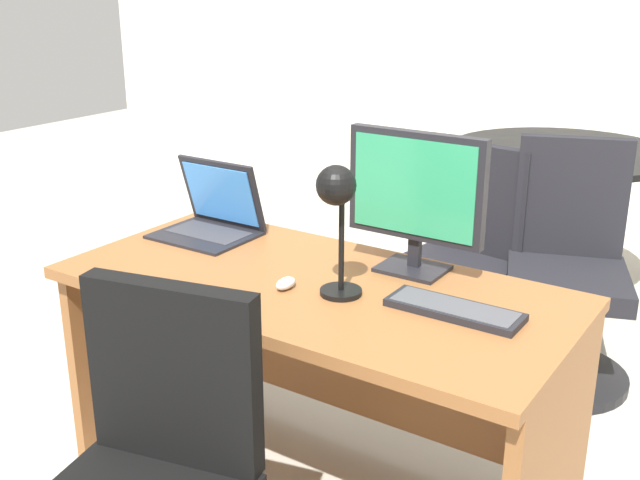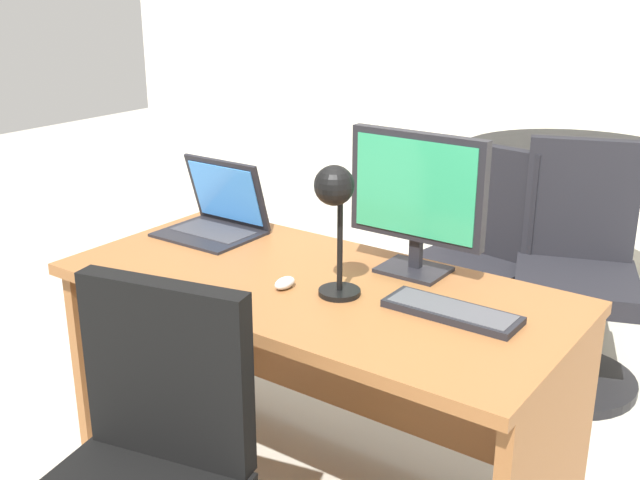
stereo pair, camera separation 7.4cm
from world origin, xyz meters
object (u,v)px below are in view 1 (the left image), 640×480
keyboard (454,310)px  mouse (286,283)px  desk (322,341)px  meeting_table (559,185)px  meeting_chair_far (565,285)px  laptop (215,211)px  meeting_chair_near (459,275)px  monitor (416,192)px  desk_lamp (337,203)px

keyboard → mouse: (-0.48, -0.11, 0.01)m
desk → keyboard: size_ratio=4.16×
mouse → meeting_table: 2.13m
meeting_chair_far → laptop: bearing=-133.7°
laptop → meeting_table: size_ratio=0.29×
meeting_chair_near → laptop: bearing=-118.4°
desk → meeting_chair_near: 1.11m
monitor → meeting_table: 1.83m
laptop → meeting_table: bearing=70.3°
monitor → meeting_table: (-0.09, 1.78, -0.39)m
monitor → mouse: bearing=-125.7°
desk → mouse: mouse is taller
monitor → desk_lamp: bearing=-105.6°
desk → meeting_table: 1.98m
mouse → desk_lamp: desk_lamp is taller
laptop → mouse: 0.58m
laptop → keyboard: laptop is taller
meeting_chair_near → desk: bearing=-88.8°
meeting_chair_near → desk_lamp: bearing=-83.3°
monitor → keyboard: 0.40m
desk_lamp → desk: bearing=138.5°
meeting_table → keyboard: bearing=-80.8°
keyboard → monitor: bearing=137.4°
desk → mouse: bearing=-105.0°
meeting_table → meeting_chair_far: bearing=-70.0°
laptop → meeting_table: laptop is taller
laptop → meeting_chair_near: (0.52, 0.96, -0.44)m
mouse → meeting_chair_near: size_ratio=0.08×
meeting_chair_far → desk: bearing=-110.0°
mouse → meeting_table: size_ratio=0.07×
desk_lamp → meeting_chair_far: bearing=76.5°
desk → desk_lamp: desk_lamp is taller
laptop → desk_lamp: bearing=-20.5°
monitor → meeting_chair_near: (-0.23, 0.91, -0.62)m
mouse → keyboard: bearing=13.4°
monitor → meeting_chair_far: (0.22, 0.95, -0.57)m
mouse → meeting_chair_far: 1.40m
meeting_chair_near → keyboard: bearing=-67.6°
laptop → desk_lamp: desk_lamp is taller
desk → mouse: 0.27m
monitor → desk_lamp: monitor is taller
keyboard → meeting_table: bearing=99.2°
mouse → meeting_chair_near: meeting_chair_near is taller
meeting_chair_near → meeting_chair_far: bearing=5.7°
desk_lamp → meeting_chair_far: size_ratio=0.39×
laptop → monitor: bearing=4.2°
keyboard → meeting_chair_far: meeting_chair_far is taller
desk_lamp → keyboard: bearing=14.5°
desk_lamp → meeting_chair_far: 1.42m
desk_lamp → meeting_chair_far: (0.30, 1.25, -0.60)m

